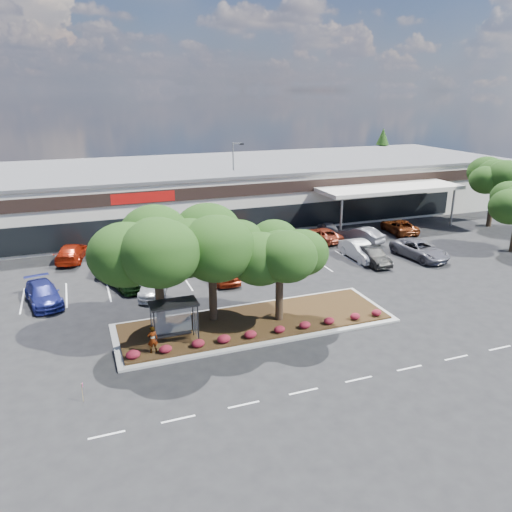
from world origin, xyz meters
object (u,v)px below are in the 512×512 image
object	(u,v)px
car_1	(153,286)
car_0	(43,294)
survey_stake	(82,390)
light_pole	(235,190)

from	to	relation	value
car_1	car_0	bearing A→B (deg)	-171.21
survey_stake	car_1	xyz separation A→B (m)	(5.48, 12.42, 0.03)
car_0	car_1	distance (m)	7.68
light_pole	survey_stake	world-z (taller)	light_pole
survey_stake	car_0	bearing A→B (deg)	99.07
light_pole	car_0	world-z (taller)	light_pole
survey_stake	car_0	distance (m)	13.57
light_pole	car_1	size ratio (longest dim) A/B	1.99
light_pole	survey_stake	bearing A→B (deg)	-120.83
light_pole	car_1	bearing A→B (deg)	-125.51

